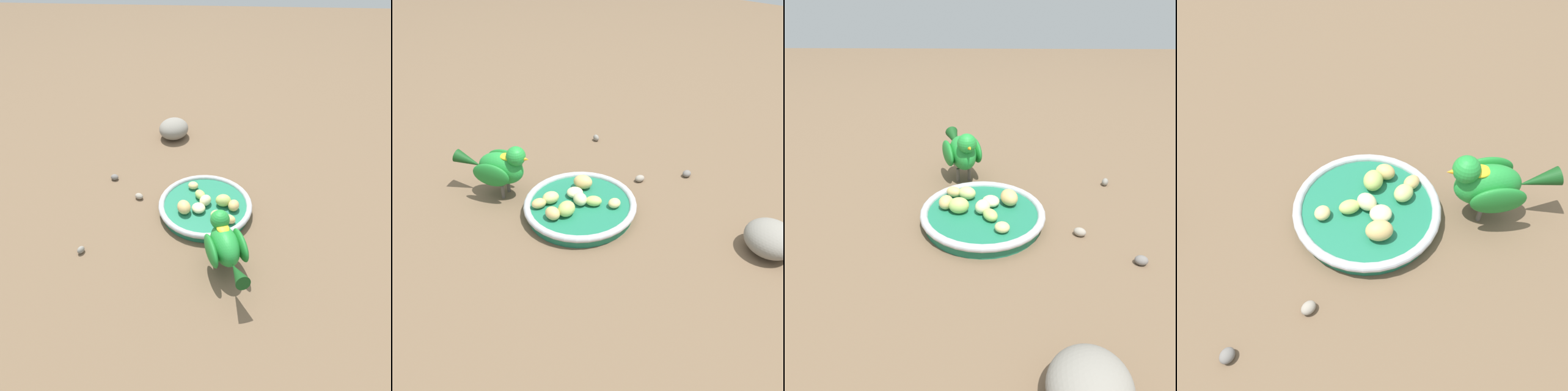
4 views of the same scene
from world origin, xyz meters
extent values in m
plane|color=brown|center=(0.00, 0.00, 0.00)|extent=(4.00, 4.00, 0.00)
cylinder|color=#1E7251|center=(0.00, 0.00, 0.01)|extent=(0.21, 0.21, 0.02)
torus|color=#B7BABF|center=(0.00, 0.00, 0.02)|extent=(0.23, 0.23, 0.01)
ellipsoid|color=#C6D17A|center=(0.03, -0.05, 0.03)|extent=(0.04, 0.04, 0.02)
ellipsoid|color=tan|center=(0.07, -0.01, 0.03)|extent=(0.03, 0.04, 0.02)
ellipsoid|color=#E5C67F|center=(-0.03, 0.06, 0.03)|extent=(0.03, 0.03, 0.02)
ellipsoid|color=#B2CC66|center=(0.04, 0.00, 0.04)|extent=(0.04, 0.03, 0.03)
ellipsoid|color=beige|center=(0.00, 0.00, 0.03)|extent=(0.04, 0.04, 0.02)
ellipsoid|color=tan|center=(-0.05, -0.03, 0.04)|extent=(0.04, 0.05, 0.03)
ellipsoid|color=#B2CC66|center=(-0.01, 0.02, 0.03)|extent=(0.04, 0.04, 0.02)
ellipsoid|color=tan|center=(0.06, -0.06, 0.03)|extent=(0.04, 0.03, 0.02)
ellipsoid|color=beige|center=(-0.01, -0.02, 0.03)|extent=(0.04, 0.04, 0.02)
cylinder|color=#59544C|center=(0.03, -0.17, 0.02)|extent=(0.01, 0.01, 0.03)
cylinder|color=#59544C|center=(0.06, -0.16, 0.02)|extent=(0.01, 0.01, 0.03)
ellipsoid|color=green|center=(0.05, -0.17, 0.07)|extent=(0.08, 0.11, 0.07)
ellipsoid|color=#1E7F2D|center=(0.02, -0.19, 0.07)|extent=(0.04, 0.08, 0.05)
ellipsoid|color=#1E7F2D|center=(0.08, -0.17, 0.07)|extent=(0.04, 0.08, 0.05)
cone|color=#144719|center=(0.07, -0.24, 0.07)|extent=(0.05, 0.07, 0.04)
sphere|color=green|center=(0.03, -0.13, 0.10)|extent=(0.05, 0.05, 0.04)
cone|color=orange|center=(0.03, -0.12, 0.10)|extent=(0.02, 0.02, 0.01)
ellipsoid|color=yellow|center=(0.04, -0.15, 0.10)|extent=(0.03, 0.04, 0.01)
ellipsoid|color=gray|center=(-0.11, 0.34, 0.03)|extent=(0.12, 0.12, 0.06)
ellipsoid|color=slate|center=(-0.25, 0.11, 0.01)|extent=(0.02, 0.02, 0.02)
ellipsoid|color=gray|center=(-0.17, 0.04, 0.01)|extent=(0.03, 0.02, 0.01)
ellipsoid|color=gray|center=(-0.26, -0.15, 0.01)|extent=(0.02, 0.02, 0.02)
camera|label=1|loc=(0.02, -0.67, 0.61)|focal=34.15mm
camera|label=2|loc=(0.56, 0.44, 0.56)|focal=41.05mm
camera|label=3|loc=(-0.01, 0.58, 0.39)|focal=34.76mm
camera|label=4|loc=(-0.37, -0.10, 0.50)|focal=36.91mm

